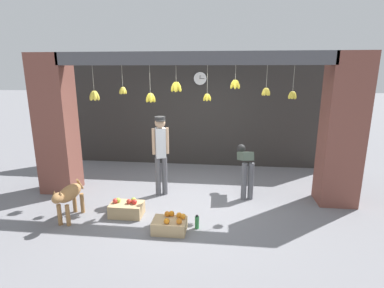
% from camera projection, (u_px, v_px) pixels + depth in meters
% --- Properties ---
extents(ground_plane, '(60.00, 60.00, 0.00)m').
position_uv_depth(ground_plane, '(190.00, 201.00, 5.98)').
color(ground_plane, slate).
extents(shop_back_wall, '(6.99, 0.12, 2.88)m').
position_uv_depth(shop_back_wall, '(201.00, 113.00, 8.02)').
color(shop_back_wall, '#2D2B28').
rests_on(shop_back_wall, ground_plane).
extents(shop_pillar_left, '(0.70, 0.60, 2.88)m').
position_uv_depth(shop_pillar_left, '(56.00, 125.00, 6.23)').
color(shop_pillar_left, brown).
rests_on(shop_pillar_left, ground_plane).
extents(shop_pillar_right, '(0.70, 0.60, 2.88)m').
position_uv_depth(shop_pillar_right, '(342.00, 131.00, 5.61)').
color(shop_pillar_right, brown).
rests_on(shop_pillar_right, ground_plane).
extents(storefront_awning, '(5.09, 0.30, 0.94)m').
position_uv_depth(storefront_awning, '(189.00, 61.00, 5.44)').
color(storefront_awning, '#4C4C51').
extents(dog, '(0.28, 0.91, 0.67)m').
position_uv_depth(dog, '(69.00, 195.00, 5.15)').
color(dog, '#9E7042').
rests_on(dog, ground_plane).
extents(shopkeeper, '(0.33, 0.30, 1.66)m').
position_uv_depth(shopkeeper, '(161.00, 150.00, 6.08)').
color(shopkeeper, '#56565B').
rests_on(shopkeeper, ground_plane).
extents(worker_stooping, '(0.34, 0.76, 1.00)m').
position_uv_depth(worker_stooping, '(245.00, 165.00, 6.13)').
color(worker_stooping, '#56565B').
rests_on(worker_stooping, ground_plane).
extents(fruit_crate_oranges, '(0.54, 0.38, 0.29)m').
position_uv_depth(fruit_crate_oranges, '(170.00, 225.00, 4.85)').
color(fruit_crate_oranges, tan).
rests_on(fruit_crate_oranges, ground_plane).
extents(fruit_crate_apples, '(0.58, 0.38, 0.32)m').
position_uv_depth(fruit_crate_apples, '(127.00, 209.00, 5.38)').
color(fruit_crate_apples, tan).
rests_on(fruit_crate_apples, ground_plane).
extents(water_bottle, '(0.07, 0.07, 0.24)m').
position_uv_depth(water_bottle, '(197.00, 222.00, 4.94)').
color(water_bottle, '#38934C').
rests_on(water_bottle, ground_plane).
extents(wall_clock, '(0.35, 0.03, 0.35)m').
position_uv_depth(wall_clock, '(200.00, 79.00, 7.73)').
color(wall_clock, black).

